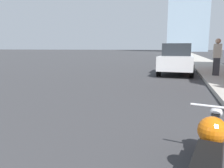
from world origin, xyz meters
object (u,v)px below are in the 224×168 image
motorcycle (209,161)px  parked_car_white (177,59)px  parked_car_black (177,52)px  parked_car_green (178,51)px  parked_car_silver (178,54)px  parked_car_red (178,51)px  pedestrian (217,56)px

motorcycle → parked_car_white: 11.07m
parked_car_black → parked_car_green: 23.43m
parked_car_white → parked_car_green: (0.06, 49.00, -0.07)m
parked_car_silver → parked_car_black: parked_car_silver is taller
parked_car_green → motorcycle: bearing=-90.7°
parked_car_black → parked_car_red: (0.17, 11.43, 0.11)m
parked_car_black → pedestrian: pedestrian is taller
parked_car_black → pedestrian: bearing=-89.3°
parked_car_silver → pedestrian: 14.04m
parked_car_silver → parked_car_black: 13.05m
parked_car_red → pedestrian: pedestrian is taller
parked_car_silver → parked_car_red: 24.47m
parked_car_black → parked_car_red: parked_car_red is taller
parked_car_silver → parked_car_black: size_ratio=0.97×
parked_car_white → parked_car_green: size_ratio=1.10×
parked_car_green → parked_car_silver: bearing=-91.0°
parked_car_white → parked_car_green: bearing=92.1°
parked_car_silver → parked_car_white: bearing=-92.5°
parked_car_red → parked_car_black: bearing=-94.2°
parked_car_silver → motorcycle: bearing=-91.3°
motorcycle → parked_car_white: size_ratio=0.54×
parked_car_black → pedestrian: size_ratio=2.50×
parked_car_red → parked_car_green: size_ratio=1.13×
motorcycle → pedestrian: pedestrian is taller
parked_car_white → parked_car_black: size_ratio=1.00×
parked_car_red → pedestrian: 38.44m
parked_car_black → parked_car_green: parked_car_green is taller
parked_car_white → pedestrian: bearing=-33.8°
parked_car_white → parked_car_black: bearing=92.4°
parked_car_red → parked_car_green: bearing=86.6°
motorcycle → parked_car_red: (-0.34, 48.05, 0.50)m
parked_car_silver → parked_car_red: parked_car_red is taller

